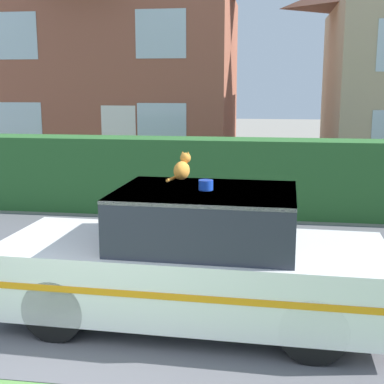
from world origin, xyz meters
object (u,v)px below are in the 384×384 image
Objects in this scene: police_car at (195,261)px; house_left at (114,43)px; cat at (182,168)px; wheelie_bin at (384,180)px.

house_left is at bearing -67.88° from police_car.
police_car is 1.06m from cat.
police_car is at bearing -69.67° from house_left.
wheelie_bin is (7.69, -5.27, -3.40)m from house_left.
wheelie_bin is at bearing -34.41° from house_left.
cat is at bearing 7.56° from police_car.
house_left is 6.80× the size of wheelie_bin.
house_left is (-4.36, 11.75, 3.27)m from police_car.
wheelie_bin is at bearing -115.39° from police_car.
police_car is 3.65× the size of wheelie_bin.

